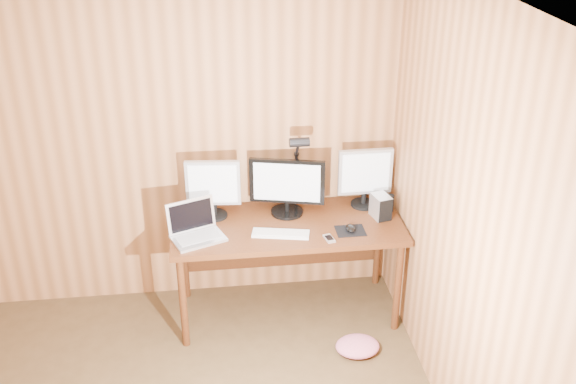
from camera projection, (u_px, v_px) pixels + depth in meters
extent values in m
plane|color=silver|center=(78.00, 31.00, 2.34)|extent=(4.00, 4.00, 0.00)
plane|color=#AF6D3F|center=(148.00, 143.00, 4.67)|extent=(4.00, 0.00, 4.00)
plane|color=#AF6D3F|center=(507.00, 292.00, 3.09)|extent=(0.00, 4.00, 4.00)
cube|color=#4C2510|center=(287.00, 226.00, 4.68)|extent=(1.60, 0.70, 0.04)
cube|color=#4C2510|center=(282.00, 237.00, 5.09)|extent=(1.48, 0.02, 0.51)
cylinder|color=#4C2510|center=(183.00, 302.00, 4.51)|extent=(0.05, 0.05, 0.71)
cylinder|color=#4C2510|center=(184.00, 256.00, 5.03)|extent=(0.05, 0.05, 0.71)
cylinder|color=#4C2510|center=(398.00, 287.00, 4.68)|extent=(0.05, 0.05, 0.71)
cylinder|color=#4C2510|center=(378.00, 244.00, 5.19)|extent=(0.05, 0.05, 0.71)
cylinder|color=black|center=(287.00, 212.00, 4.80)|extent=(0.23, 0.23, 0.02)
cylinder|color=black|center=(287.00, 206.00, 4.78)|extent=(0.03, 0.03, 0.07)
cube|color=black|center=(287.00, 181.00, 4.69)|extent=(0.52, 0.16, 0.33)
cube|color=white|center=(287.00, 183.00, 4.68)|extent=(0.45, 0.11, 0.28)
cylinder|color=black|center=(215.00, 215.00, 4.76)|extent=(0.18, 0.18, 0.02)
cylinder|color=black|center=(214.00, 209.00, 4.74)|extent=(0.04, 0.04, 0.08)
cube|color=#B9B9BE|center=(213.00, 183.00, 4.64)|extent=(0.38, 0.07, 0.33)
cube|color=white|center=(213.00, 184.00, 4.63)|extent=(0.33, 0.04, 0.28)
cylinder|color=black|center=(363.00, 204.00, 4.91)|extent=(0.18, 0.18, 0.02)
cylinder|color=black|center=(364.00, 198.00, 4.89)|extent=(0.04, 0.04, 0.08)
cube|color=#B9B9BE|center=(365.00, 172.00, 4.79)|extent=(0.39, 0.04, 0.34)
cube|color=white|center=(366.00, 173.00, 4.77)|extent=(0.34, 0.01, 0.29)
cube|color=silver|center=(198.00, 238.00, 4.47)|extent=(0.40, 0.34, 0.02)
cube|color=silver|center=(191.00, 215.00, 4.51)|extent=(0.33, 0.17, 0.22)
cube|color=black|center=(191.00, 215.00, 4.51)|extent=(0.29, 0.14, 0.18)
cube|color=#B2B2B7|center=(198.00, 237.00, 4.47)|extent=(0.32, 0.24, 0.00)
cube|color=white|center=(281.00, 234.00, 4.53)|extent=(0.40, 0.19, 0.02)
cube|color=white|center=(281.00, 232.00, 4.53)|extent=(0.37, 0.16, 0.00)
cube|color=black|center=(350.00, 231.00, 4.58)|extent=(0.20, 0.16, 0.00)
ellipsoid|color=black|center=(350.00, 228.00, 4.57)|extent=(0.08, 0.12, 0.04)
cube|color=silver|center=(381.00, 206.00, 4.72)|extent=(0.14, 0.17, 0.17)
cube|color=black|center=(386.00, 211.00, 4.65)|extent=(0.10, 0.03, 0.16)
cube|color=silver|center=(329.00, 239.00, 4.48)|extent=(0.07, 0.12, 0.01)
cube|color=black|center=(329.00, 238.00, 4.47)|extent=(0.06, 0.07, 0.00)
cylinder|color=black|center=(390.00, 203.00, 4.81)|extent=(0.05, 0.05, 0.13)
cube|color=black|center=(296.00, 203.00, 4.96)|extent=(0.05, 0.06, 0.06)
cylinder|color=black|center=(296.00, 178.00, 4.87)|extent=(0.03, 0.03, 0.39)
sphere|color=black|center=(297.00, 154.00, 4.78)|extent=(0.04, 0.04, 0.04)
cylinder|color=black|center=(298.00, 148.00, 4.70)|extent=(0.02, 0.14, 0.16)
cylinder|color=black|center=(299.00, 142.00, 4.59)|extent=(0.14, 0.06, 0.06)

